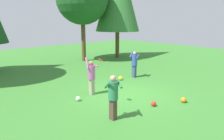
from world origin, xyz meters
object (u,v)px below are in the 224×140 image
Objects in this scene: person_bystander at (134,62)px; frisbee at (101,60)px; person_catcher at (113,94)px; ball_white at (78,99)px; person_thrower at (91,75)px; ball_orange at (184,100)px; ball_yellow at (120,78)px; ball_red at (153,104)px.

frisbee is at bearing 0.00° from person_bystander.
ball_white is at bearing 20.71° from person_catcher.
person_thrower is 3.75m from person_bystander.
ball_yellow is at bearing 84.12° from ball_orange.
ball_orange is at bearing 53.98° from person_thrower.
ball_yellow is (2.64, 0.78, -0.82)m from person_thrower.
ball_white is (-3.15, 3.13, -0.02)m from ball_orange.
person_bystander is at bearing 25.79° from frisbee.
ball_yellow is 1.21× the size of ball_white.
ball_white is (-0.43, 1.07, -1.77)m from frisbee.
person_thrower is 7.52× the size of ball_orange.
person_thrower is 3.07m from ball_red.
person_catcher is 2.42m from ball_white.
ball_orange is 1.10× the size of ball_red.
ball_white is (-0.95, -0.28, -0.84)m from person_thrower.
person_catcher is at bearing -137.66° from ball_yellow.
ball_orange reaches higher than ball_red.
ball_red is at bearing -44.22° from frisbee.
person_thrower is 1.10× the size of person_catcher.
ball_white is at bearing -14.06° from person_bystander.
ball_red is (-1.24, 0.61, -0.01)m from ball_orange.
person_thrower is 1.72m from frisbee.
ball_orange is (2.21, -3.41, -0.82)m from person_thrower.
frisbee is at bearing 0.00° from person_thrower.
person_catcher reaches higher than person_bystander.
person_bystander is 4.81m from ball_white.
frisbee is 2.11m from ball_white.
ball_orange is 0.96× the size of ball_yellow.
person_thrower is at bearing 122.93° from ball_orange.
ball_white is at bearing -163.53° from ball_yellow.
ball_yellow is at bearing -30.99° from person_bystander.
ball_white is (-1.91, 2.51, -0.01)m from ball_red.
person_catcher is at bearing 172.87° from ball_red.
person_bystander is 1.33m from ball_yellow.
person_bystander reaches higher than ball_orange.
person_thrower reaches higher than ball_white.
person_bystander is 7.44× the size of ball_red.
ball_orange reaches higher than ball_white.
person_bystander is (3.69, 0.68, -0.01)m from person_thrower.
person_thrower reaches higher than person_catcher.
ball_yellow is (3.16, 2.13, -1.74)m from frisbee.
frisbee is at bearing 135.78° from ball_red.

